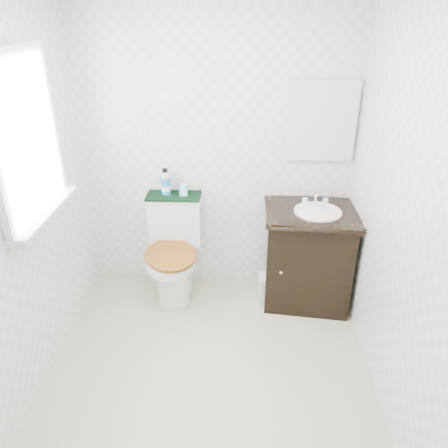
# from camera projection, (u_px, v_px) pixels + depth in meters

# --- Properties ---
(floor) EXTENTS (2.40, 2.40, 0.00)m
(floor) POSITION_uv_depth(u_px,v_px,m) (209.00, 373.00, 2.97)
(floor) COLOR #B9AB95
(floor) RESTS_ON ground
(wall_back) EXTENTS (2.40, 0.00, 2.40)m
(wall_back) POSITION_uv_depth(u_px,v_px,m) (217.00, 151.00, 3.51)
(wall_back) COLOR white
(wall_back) RESTS_ON ground
(wall_front) EXTENTS (2.40, 0.00, 2.40)m
(wall_front) POSITION_uv_depth(u_px,v_px,m) (175.00, 378.00, 1.37)
(wall_front) COLOR white
(wall_front) RESTS_ON ground
(wall_left) EXTENTS (0.00, 2.40, 2.40)m
(wall_left) POSITION_uv_depth(u_px,v_px,m) (12.00, 211.00, 2.48)
(wall_left) COLOR white
(wall_left) RESTS_ON ground
(wall_right) EXTENTS (0.00, 2.40, 2.40)m
(wall_right) POSITION_uv_depth(u_px,v_px,m) (404.00, 218.00, 2.40)
(wall_right) COLOR white
(wall_right) RESTS_ON ground
(window) EXTENTS (0.02, 0.70, 0.90)m
(window) POSITION_uv_depth(u_px,v_px,m) (25.00, 139.00, 2.54)
(window) COLOR white
(window) RESTS_ON wall_left
(mirror) EXTENTS (0.50, 0.02, 0.60)m
(mirror) POSITION_uv_depth(u_px,v_px,m) (322.00, 121.00, 3.35)
(mirror) COLOR silver
(mirror) RESTS_ON wall_back
(toilet) EXTENTS (0.50, 0.68, 0.84)m
(toilet) POSITION_uv_depth(u_px,v_px,m) (175.00, 254.00, 3.69)
(toilet) COLOR white
(toilet) RESTS_ON floor
(vanity) EXTENTS (0.76, 0.67, 0.92)m
(vanity) POSITION_uv_depth(u_px,v_px,m) (309.00, 254.00, 3.56)
(vanity) COLOR black
(vanity) RESTS_ON floor
(trash_bin) EXTENTS (0.19, 0.16, 0.28)m
(trash_bin) POSITION_uv_depth(u_px,v_px,m) (269.00, 290.00, 3.61)
(trash_bin) COLOR silver
(trash_bin) RESTS_ON floor
(towel) EXTENTS (0.45, 0.22, 0.02)m
(towel) POSITION_uv_depth(u_px,v_px,m) (174.00, 196.00, 3.58)
(towel) COLOR black
(towel) RESTS_ON toilet
(mouthwash_bottle) EXTENTS (0.08, 0.08, 0.22)m
(mouthwash_bottle) POSITION_uv_depth(u_px,v_px,m) (166.00, 182.00, 3.55)
(mouthwash_bottle) COLOR blue
(mouthwash_bottle) RESTS_ON towel
(cup) EXTENTS (0.07, 0.07, 0.09)m
(cup) POSITION_uv_depth(u_px,v_px,m) (183.00, 190.00, 3.56)
(cup) COLOR #98D1F9
(cup) RESTS_ON towel
(soap_bar) EXTENTS (0.07, 0.04, 0.02)m
(soap_bar) POSITION_uv_depth(u_px,v_px,m) (305.00, 203.00, 3.50)
(soap_bar) COLOR #176970
(soap_bar) RESTS_ON vanity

